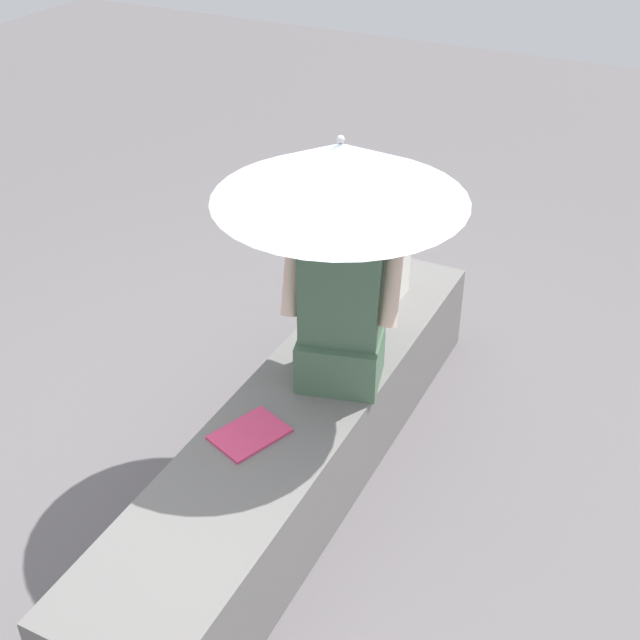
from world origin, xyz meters
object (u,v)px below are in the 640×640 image
(parasol, at_px, (340,172))
(handbag_black, at_px, (383,272))
(person_seated, at_px, (341,302))
(magazine, at_px, (250,434))

(parasol, xyz_separation_m, handbag_black, (-0.66, -0.07, -0.78))
(handbag_black, bearing_deg, person_seated, 7.84)
(parasol, distance_m, magazine, 1.07)
(parasol, relative_size, handbag_black, 3.41)
(person_seated, bearing_deg, handbag_black, -172.16)
(person_seated, distance_m, parasol, 0.55)
(person_seated, xyz_separation_m, magazine, (0.49, -0.16, -0.38))
(handbag_black, relative_size, magazine, 1.13)
(handbag_black, bearing_deg, magazine, -3.22)
(person_seated, bearing_deg, parasol, -135.25)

